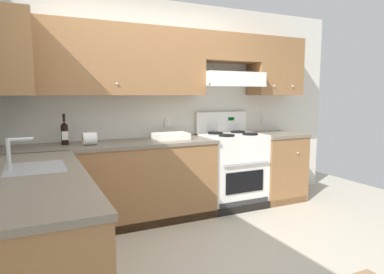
{
  "coord_description": "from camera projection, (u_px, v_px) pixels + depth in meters",
  "views": [
    {
      "loc": [
        -1.25,
        -2.4,
        1.43
      ],
      "look_at": [
        0.22,
        0.7,
        1.0
      ],
      "focal_mm": 31.85,
      "sensor_mm": 36.0,
      "label": 1
    }
  ],
  "objects": [
    {
      "name": "wall_back",
      "position": [
        177.0,
        90.0,
        4.21
      ],
      "size": [
        4.68,
        0.57,
        2.55
      ],
      "color": "silver",
      "rests_on": "ground_plane"
    },
    {
      "name": "stove",
      "position": [
        232.0,
        169.0,
        4.36
      ],
      "size": [
        0.76,
        0.62,
        1.2
      ],
      "color": "white",
      "rests_on": "ground_plane"
    },
    {
      "name": "wine_bottle",
      "position": [
        65.0,
        132.0,
        3.53
      ],
      "size": [
        0.07,
        0.08,
        0.32
      ],
      "color": "black",
      "rests_on": "counter_back_run"
    },
    {
      "name": "counter_left_run",
      "position": [
        40.0,
        240.0,
        2.27
      ],
      "size": [
        0.63,
        1.91,
        1.13
      ],
      "color": "olive",
      "rests_on": "ground_plane"
    },
    {
      "name": "ground_plane",
      "position": [
        204.0,
        266.0,
        2.86
      ],
      "size": [
        7.04,
        7.04,
        0.0
      ],
      "primitive_type": "plane",
      "color": "#B2AA99"
    },
    {
      "name": "bowl",
      "position": [
        171.0,
        137.0,
        3.98
      ],
      "size": [
        0.4,
        0.26,
        0.07
      ],
      "color": "white",
      "rests_on": "counter_back_run"
    },
    {
      "name": "counter_back_run",
      "position": [
        159.0,
        180.0,
        3.94
      ],
      "size": [
        3.6,
        0.65,
        0.91
      ],
      "color": "olive",
      "rests_on": "ground_plane"
    },
    {
      "name": "paper_towel_roll",
      "position": [
        90.0,
        139.0,
        3.51
      ],
      "size": [
        0.14,
        0.13,
        0.13
      ],
      "color": "white",
      "rests_on": "counter_back_run"
    }
  ]
}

